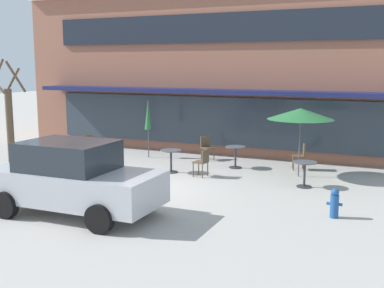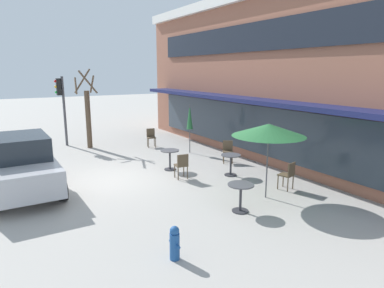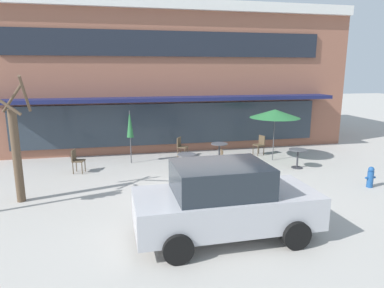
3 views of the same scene
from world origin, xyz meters
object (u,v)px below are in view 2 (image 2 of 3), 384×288
cafe_chair_2 (228,150)px  patio_umbrella_cream_folded (190,117)px  cafe_chair_0 (288,174)px  cafe_table_near_wall (231,161)px  street_tree (88,114)px  cafe_chair_1 (182,164)px  fire_hydrant (175,243)px  parked_sedan (21,165)px  cafe_table_by_tree (241,193)px  traffic_light_pole (61,99)px  cafe_table_streetside (170,156)px  cafe_chair_3 (151,136)px  patio_umbrella_green_folded (269,130)px

cafe_chair_2 → patio_umbrella_cream_folded: bearing=-167.3°
cafe_chair_0 → cafe_table_near_wall: bearing=-163.4°
cafe_table_near_wall → street_tree: street_tree is taller
cafe_chair_0 → cafe_chair_1: bearing=-138.6°
patio_umbrella_cream_folded → fire_hydrant: size_ratio=3.12×
patio_umbrella_cream_folded → street_tree: (-3.37, -3.66, 0.02)m
cafe_chair_2 → parked_sedan: (-0.36, -7.50, 0.35)m
cafe_table_near_wall → cafe_table_by_tree: 3.21m
cafe_table_near_wall → traffic_light_pole: (-8.16, -4.16, 1.78)m
cafe_table_streetside → street_tree: 5.71m
cafe_table_near_wall → cafe_chair_1: 1.78m
cafe_chair_1 → street_tree: 6.81m
traffic_light_pole → fire_hydrant: bearing=-0.7°
patio_umbrella_cream_folded → cafe_chair_3: 2.54m
cafe_table_by_tree → street_tree: street_tree is taller
patio_umbrella_cream_folded → traffic_light_pole: size_ratio=0.65×
cafe_chair_2 → cafe_table_near_wall: bearing=-32.8°
patio_umbrella_green_folded → street_tree: bearing=-163.3°
cafe_chair_0 → fire_hydrant: cafe_chair_0 is taller
traffic_light_pole → cafe_chair_1: bearing=17.9°
cafe_table_streetside → fire_hydrant: bearing=-26.0°
cafe_chair_1 → street_tree: (-6.55, -1.51, 1.13)m
cafe_table_near_wall → street_tree: 7.85m
cafe_chair_3 → fire_hydrant: cafe_chair_3 is taller
cafe_table_near_wall → fire_hydrant: size_ratio=1.08×
cafe_table_streetside → cafe_chair_1: size_ratio=0.85×
cafe_chair_3 → parked_sedan: (3.91, -6.00, 0.35)m
patio_umbrella_cream_folded → cafe_chair_1: 3.99m
patio_umbrella_cream_folded → parked_sedan: (1.86, -7.00, -0.75)m
cafe_table_streetside → traffic_light_pole: 7.17m
street_tree → cafe_chair_2: bearing=36.7°
cafe_table_streetside → parked_sedan: parked_sedan is taller
street_tree → fire_hydrant: size_ratio=5.33×
cafe_table_by_tree → street_tree: (-9.79, -1.51, 1.13)m
cafe_table_streetside → cafe_chair_0: 4.43m
cafe_table_streetside → parked_sedan: 5.01m
parked_sedan → fire_hydrant: (5.77, 2.25, -0.53)m
cafe_table_by_tree → fire_hydrant: size_ratio=1.08×
cafe_table_streetside → patio_umbrella_green_folded: size_ratio=0.35×
cafe_table_near_wall → traffic_light_pole: traffic_light_pole is taller
cafe_table_by_tree → cafe_chair_0: 2.41m
cafe_chair_2 → street_tree: bearing=-143.3°
cafe_chair_3 → cafe_chair_0: bearing=8.5°
street_tree → traffic_light_pole: bearing=-138.9°
cafe_chair_0 → parked_sedan: bearing=-118.9°
cafe_table_by_tree → patio_umbrella_cream_folded: patio_umbrella_cream_folded is taller
cafe_chair_3 → parked_sedan: bearing=-56.9°
cafe_chair_1 → traffic_light_pole: 8.22m
cafe_table_by_tree → patio_umbrella_green_folded: 2.04m
cafe_chair_2 → fire_hydrant: size_ratio=1.26×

